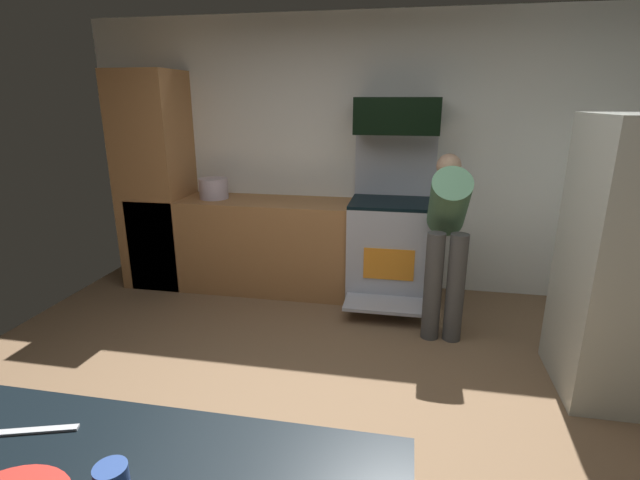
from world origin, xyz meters
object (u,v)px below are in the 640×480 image
at_px(stock_pot, 214,188).
at_px(microwave, 397,116).
at_px(person_cook, 447,230).
at_px(oven_range, 391,246).

bearing_deg(stock_pot, microwave, 2.64).
distance_m(person_cook, stock_pot, 2.27).
bearing_deg(person_cook, microwave, 123.26).
xyz_separation_m(oven_range, stock_pot, (-1.74, 0.01, 0.49)).
xyz_separation_m(microwave, stock_pot, (-1.74, -0.08, -0.70)).
bearing_deg(oven_range, stock_pot, 179.58).
distance_m(microwave, stock_pot, 1.87).
relative_size(microwave, stock_pot, 2.66).
xyz_separation_m(person_cook, stock_pot, (-2.19, 0.60, 0.14)).
xyz_separation_m(oven_range, person_cook, (0.45, -0.59, 0.34)).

